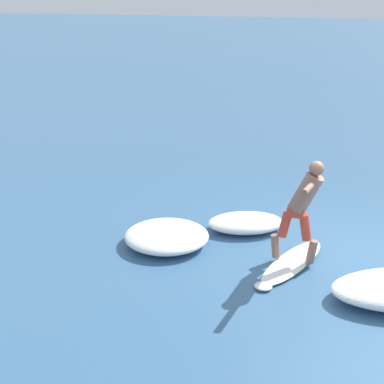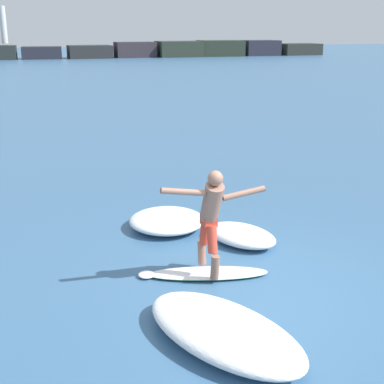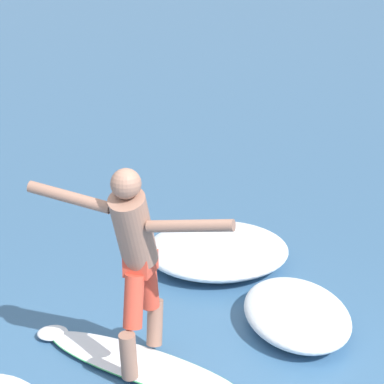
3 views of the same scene
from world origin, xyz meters
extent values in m
plane|color=#39628A|center=(0.00, 0.00, 0.00)|extent=(200.00, 200.00, 0.00)
cube|color=#282831|center=(-1.27, 62.00, 0.71)|extent=(4.76, 3.19, 1.42)
cube|color=#2A292A|center=(4.39, 62.00, 0.76)|extent=(5.28, 3.94, 1.52)
cube|color=#332C32|center=(10.05, 62.00, 0.93)|extent=(5.03, 3.09, 1.87)
cube|color=#2B3329|center=(15.71, 62.00, 0.96)|extent=(5.45, 4.34, 1.92)
cube|color=#293327|center=(21.37, 62.00, 0.99)|extent=(5.81, 4.41, 1.98)
cube|color=#282833|center=(27.04, 62.00, 0.98)|extent=(4.74, 3.88, 1.96)
cube|color=#2A2C29|center=(32.70, 62.00, 0.74)|extent=(5.60, 4.25, 1.49)
cylinder|color=silver|center=(-5.34, 62.00, 3.91)|extent=(0.70, 0.70, 4.18)
ellipsoid|color=white|center=(-0.54, 0.78, 0.04)|extent=(1.94, 0.92, 0.08)
ellipsoid|color=white|center=(-1.47, 1.00, 0.04)|extent=(0.32, 0.32, 0.07)
ellipsoid|color=#339E56|center=(-0.54, 0.78, 0.04)|extent=(1.96, 0.94, 0.04)
cone|color=black|center=(0.21, 0.60, -0.06)|extent=(0.06, 0.06, 0.14)
cone|color=black|center=(0.12, 0.76, -0.06)|extent=(0.06, 0.06, 0.14)
cone|color=black|center=(0.05, 0.50, -0.06)|extent=(0.06, 0.06, 0.14)
cylinder|color=#8D6351|center=(-0.53, 0.49, 0.27)|extent=(0.14, 0.18, 0.40)
cylinder|color=#C9402D|center=(-0.53, 0.62, 0.67)|extent=(0.16, 0.23, 0.44)
cylinder|color=#8D6351|center=(-0.55, 1.07, 0.27)|extent=(0.14, 0.18, 0.40)
cylinder|color=#C9402D|center=(-0.54, 0.94, 0.67)|extent=(0.16, 0.23, 0.44)
cube|color=#C9402D|center=(-0.54, 0.78, 0.92)|extent=(0.21, 0.27, 0.16)
cylinder|color=#8D6351|center=(-0.53, 0.65, 1.25)|extent=(0.30, 0.52, 0.69)
sphere|color=#8D6351|center=(-0.53, 0.52, 1.65)|extent=(0.23, 0.23, 0.23)
cylinder|color=#8D6351|center=(-0.06, 0.58, 1.37)|extent=(0.67, 0.11, 0.20)
cylinder|color=#8D6351|center=(-1.00, 0.54, 1.48)|extent=(0.67, 0.11, 0.20)
ellipsoid|color=white|center=(-0.94, -1.05, 0.17)|extent=(2.10, 2.66, 0.34)
ellipsoid|color=white|center=(0.45, 1.88, 0.14)|extent=(1.45, 1.66, 0.29)
ellipsoid|color=white|center=(-0.65, 2.97, 0.15)|extent=(1.49, 1.51, 0.31)
camera|label=1|loc=(-8.27, -0.70, 4.08)|focal=50.00mm
camera|label=2|loc=(-2.95, -6.43, 3.73)|focal=50.00mm
camera|label=3|loc=(2.04, -5.11, 3.72)|focal=85.00mm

